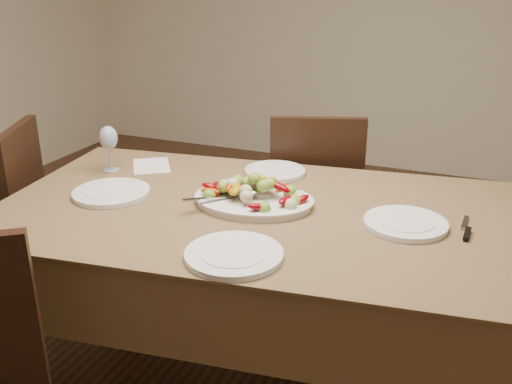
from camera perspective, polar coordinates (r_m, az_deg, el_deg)
The scene contains 12 objects.
dining_table at distance 2.20m, azimuth -0.00°, elevation -10.77°, with size 1.84×1.04×0.76m, color brown.
chair_far at distance 2.83m, azimuth 5.76°, elevation -1.01°, with size 0.42×0.42×0.95m, color black, non-canonical shape.
serving_platter at distance 2.05m, azimuth -0.24°, elevation -0.97°, with size 0.42×0.31×0.02m, color white.
roasted_vegetables at distance 2.02m, azimuth -0.24°, elevation 0.52°, with size 0.34×0.23×0.09m, color #710209, non-canonical shape.
serving_spoon at distance 2.02m, azimuth -2.31°, elevation -0.21°, with size 0.28×0.06×0.03m, color #9EA0A8, non-canonical shape.
plate_left at distance 2.20m, azimuth -14.27°, elevation -0.08°, with size 0.29×0.29×0.02m, color white.
plate_right at distance 1.94m, azimuth 14.72°, elevation -3.07°, with size 0.27×0.27×0.02m, color white.
plate_far at distance 2.36m, azimuth 1.91°, elevation 2.04°, with size 0.25×0.25×0.02m, color white.
plate_near at distance 1.68m, azimuth -2.22°, elevation -6.31°, with size 0.29×0.29×0.02m, color white.
wine_glass at distance 2.44m, azimuth -14.46°, elevation 4.33°, with size 0.08×0.08×0.20m, color #8C99A5, non-canonical shape.
menu_card at distance 2.49m, azimuth -10.42°, elevation 2.60°, with size 0.15×0.21×0.00m, color silver.
table_knife at distance 1.97m, azimuth 20.26°, elevation -3.51°, with size 0.02×0.20×0.01m, color #9EA0A8, non-canonical shape.
Camera 1 is at (0.89, -1.59, 1.55)m, focal length 40.00 mm.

